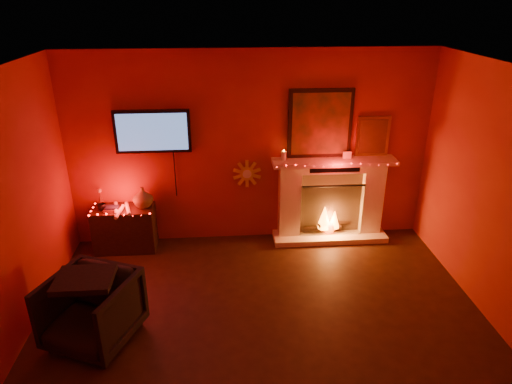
# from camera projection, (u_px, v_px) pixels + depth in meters

# --- Properties ---
(room) EXTENTS (5.00, 5.00, 5.00)m
(room) POSITION_uv_depth(u_px,v_px,m) (269.00, 240.00, 4.01)
(room) COLOR black
(room) RESTS_ON ground
(floor) EXTENTS (5.00, 5.00, 0.00)m
(floor) POSITION_uv_depth(u_px,v_px,m) (268.00, 357.00, 4.55)
(floor) COLOR black
(floor) RESTS_ON ground
(fireplace) EXTENTS (1.72, 0.40, 2.18)m
(fireplace) POSITION_uv_depth(u_px,v_px,m) (331.00, 192.00, 6.52)
(fireplace) COLOR #EEDEC8
(fireplace) RESTS_ON floor
(tv) EXTENTS (1.00, 0.07, 1.24)m
(tv) POSITION_uv_depth(u_px,v_px,m) (153.00, 132.00, 6.03)
(tv) COLOR black
(tv) RESTS_ON room
(sunburst_clock) EXTENTS (0.40, 0.03, 0.40)m
(sunburst_clock) POSITION_uv_depth(u_px,v_px,m) (247.00, 174.00, 6.41)
(sunburst_clock) COLOR gold
(sunburst_clock) RESTS_ON room
(console_table) EXTENTS (0.84, 0.56, 0.92)m
(console_table) POSITION_uv_depth(u_px,v_px,m) (126.00, 225.00, 6.34)
(console_table) COLOR black
(console_table) RESTS_ON floor
(armchair) EXTENTS (1.06, 1.08, 0.75)m
(armchair) POSITION_uv_depth(u_px,v_px,m) (92.00, 310.00, 4.64)
(armchair) COLOR black
(armchair) RESTS_ON floor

